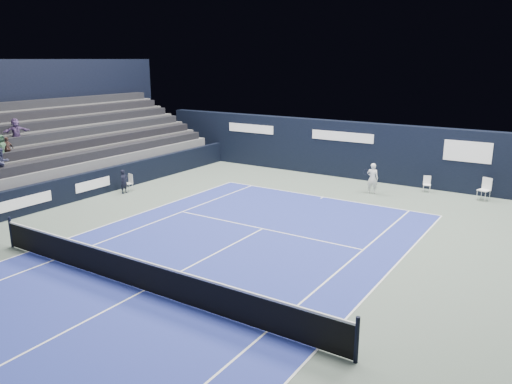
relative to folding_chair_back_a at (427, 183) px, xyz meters
The scene contains 12 objects.
ground 14.13m from the folding_chair_back_a, 105.95° to the right, with size 48.00×48.00×0.00m, color #546459.
court_surface 16.06m from the folding_chair_back_a, 103.98° to the right, with size 10.97×23.77×0.01m, color navy.
folding_chair_back_a is the anchor object (origin of this frame).
folding_chair_back_b 2.69m from the folding_chair_back_a, ahead, with size 0.60×0.59×1.07m.
line_judge_chair 14.83m from the folding_chair_back_a, 147.76° to the right, with size 0.46×0.45×0.87m.
line_judge 14.98m from the folding_chair_back_a, 146.13° to the right, with size 0.43×0.28×1.18m, color black.
court_markings 16.06m from the folding_chair_back_a, 103.98° to the right, with size 11.03×23.83×0.00m.
tennis_net 16.06m from the folding_chair_back_a, 103.98° to the right, with size 12.90×0.10×1.10m.
back_sponsor_wall 4.13m from the folding_chair_back_a, 166.69° to the left, with size 26.00×0.63×3.10m.
side_barrier_left 16.47m from the folding_chair_back_a, 144.32° to the right, with size 0.33×22.00×1.20m.
spectator_stand 19.25m from the folding_chair_back_a, 153.38° to the right, with size 6.00×18.00×6.40m.
tennis_player 2.82m from the folding_chair_back_a, 141.49° to the right, with size 0.61×0.84×1.52m.
Camera 1 is at (9.75, -9.21, 6.41)m, focal length 35.00 mm.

